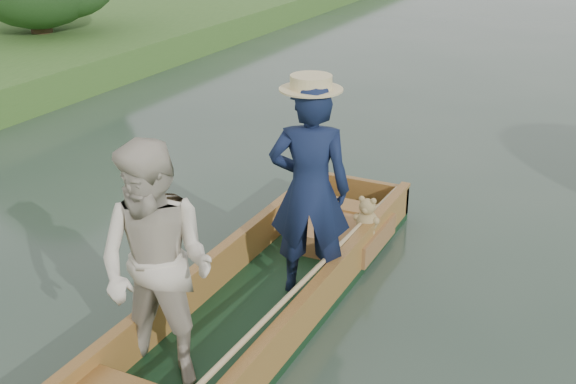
% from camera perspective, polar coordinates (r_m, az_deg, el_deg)
% --- Properties ---
extents(ground, '(120.00, 120.00, 0.00)m').
position_cam_1_polar(ground, '(6.31, -2.44, -9.90)').
color(ground, '#283D30').
rests_on(ground, ground).
extents(punt, '(1.30, 5.00, 2.02)m').
position_cam_1_polar(punt, '(5.78, -3.62, -5.03)').
color(punt, black).
rests_on(punt, ground).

